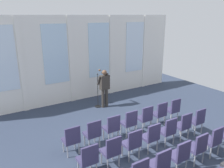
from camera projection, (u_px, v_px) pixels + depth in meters
name	position (u px, v px, depth m)	size (l,w,h in m)	color
ground_plane	(151.00, 152.00, 6.83)	(14.13, 14.13, 0.00)	#2D384C
rear_partition	(79.00, 59.00, 10.55)	(10.87, 0.14, 3.99)	silver
speaker	(104.00, 86.00, 9.90)	(0.52, 0.69, 1.71)	#332D28
mic_stand	(98.00, 100.00, 10.09)	(0.28, 0.28, 1.55)	black
chair_r0_c0	(72.00, 138.00, 6.56)	(0.46, 0.44, 0.94)	#99999E
chair_r0_c1	(93.00, 132.00, 6.91)	(0.46, 0.44, 0.94)	#99999E
chair_r0_c2	(112.00, 126.00, 7.26)	(0.46, 0.44, 0.94)	#99999E
chair_r0_c3	(129.00, 121.00, 7.61)	(0.46, 0.44, 0.94)	#99999E
chair_r0_c4	(145.00, 117.00, 7.96)	(0.46, 0.44, 0.94)	#99999E
chair_r0_c5	(160.00, 112.00, 8.31)	(0.46, 0.44, 0.94)	#99999E
chair_r0_c6	(173.00, 108.00, 8.66)	(0.46, 0.44, 0.94)	#99999E
chair_r1_c0	(88.00, 158.00, 5.66)	(0.46, 0.44, 0.94)	#99999E
chair_r1_c1	(112.00, 150.00, 6.01)	(0.46, 0.44, 0.94)	#99999E
chair_r1_c2	(132.00, 142.00, 6.36)	(0.46, 0.44, 0.94)	#99999E
chair_r1_c3	(151.00, 136.00, 6.71)	(0.46, 0.44, 0.94)	#99999E
chair_r1_c4	(168.00, 130.00, 7.06)	(0.46, 0.44, 0.94)	#99999E
chair_r1_c5	(183.00, 124.00, 7.41)	(0.46, 0.44, 0.94)	#99999E
chair_r1_c6	(197.00, 119.00, 7.76)	(0.46, 0.44, 0.94)	#99999E
chair_r2_c2	(160.00, 163.00, 5.46)	(0.46, 0.44, 0.94)	#99999E
chair_r2_c3	(180.00, 154.00, 5.81)	(0.46, 0.44, 0.94)	#99999E
chair_r2_c4	(197.00, 146.00, 6.16)	(0.46, 0.44, 0.94)	#99999E
chair_r2_c5	(213.00, 139.00, 6.51)	(0.46, 0.44, 0.94)	#99999E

